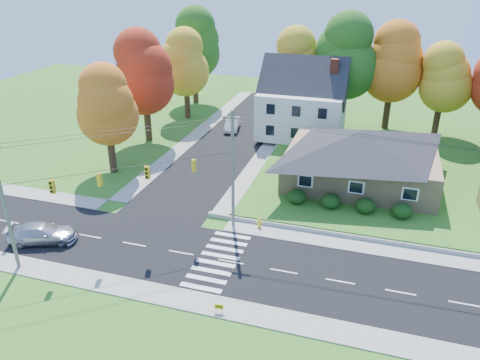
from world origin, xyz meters
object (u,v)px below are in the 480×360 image
Objects in this scene: ranch_house at (361,156)px; fire_hydrant at (259,223)px; white_car at (232,124)px; silver_sedan at (42,233)px.

ranch_house reaches higher than fire_hydrant.
ranch_house is at bearing -47.16° from white_car.
white_car is 25.40m from fire_hydrant.
ranch_house is 2.77× the size of silver_sedan.
ranch_house is at bearing -72.96° from silver_sedan.
silver_sedan is 31.10m from white_car.
silver_sedan is at bearing -155.39° from fire_hydrant.
silver_sedan is 1.13× the size of white_car.
ranch_house is 21.65m from white_car.
white_car is at bearing 143.51° from ranch_house.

